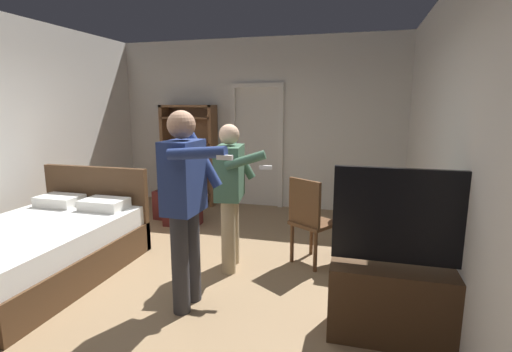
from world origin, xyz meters
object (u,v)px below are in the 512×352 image
suitcase_dark (172,205)px  bottle_on_table (375,197)px  tv_flatscreen (412,293)px  person_blue_shirt (185,197)px  side_table (360,224)px  wooden_chair (310,218)px  bed (41,248)px  bookshelf (190,151)px  suitcase_small (183,210)px  laptop (358,200)px  person_striped_shirt (231,187)px

suitcase_dark → bottle_on_table: bearing=-15.2°
tv_flatscreen → person_blue_shirt: bearing=179.2°
side_table → wooden_chair: wooden_chair is taller
bed → bookshelf: 3.24m
suitcase_small → side_table: bearing=-17.2°
bed → person_blue_shirt: size_ratio=1.18×
bookshelf → suitcase_dark: (0.12, -0.98, -0.73)m
laptop → person_blue_shirt: bearing=-137.3°
person_blue_shirt → suitcase_dark: bearing=120.5°
wooden_chair → person_blue_shirt: person_blue_shirt is taller
bed → bottle_on_table: bearing=18.5°
bookshelf → person_blue_shirt: 3.65m
bed → bookshelf: bookshelf is taller
tv_flatscreen → person_blue_shirt: person_blue_shirt is taller
laptop → suitcase_dark: laptop is taller
bottle_on_table → suitcase_dark: (-2.98, 1.06, -0.57)m
suitcase_small → laptop: bearing=-18.3°
laptop → suitcase_dark: 3.04m
tv_flatscreen → wooden_chair: size_ratio=1.35×
bed → wooden_chair: bed is taller
bed → person_striped_shirt: 2.09m
suitcase_dark → bookshelf: bearing=101.5°
bookshelf → side_table: bookshelf is taller
suitcase_small → suitcase_dark: bearing=139.9°
bed → person_blue_shirt: (1.76, -0.16, 0.70)m
bed → wooden_chair: bearing=20.7°
tv_flatscreen → wooden_chair: (-0.93, 1.20, 0.15)m
tv_flatscreen → suitcase_small: 3.62m
suitcase_small → person_blue_shirt: bearing=-63.9°
tv_flatscreen → person_blue_shirt: 1.95m
side_table → bottle_on_table: size_ratio=2.97×
side_table → bookshelf: bearing=146.6°
suitcase_small → wooden_chair: bearing=-25.9°
side_table → person_blue_shirt: size_ratio=0.40×
bottle_on_table → person_blue_shirt: 2.07m
person_blue_shirt → person_striped_shirt: (0.11, 0.87, -0.09)m
tv_flatscreen → person_striped_shirt: size_ratio=0.85×
wooden_chair → laptop: bearing=16.1°
bottle_on_table → suitcase_small: size_ratio=0.46×
bookshelf → suitcase_dark: bearing=-82.7°
suitcase_dark → suitcase_small: bearing=-34.7°
bookshelf → tv_flatscreen: 4.77m
bed → tv_flatscreen: tv_flatscreen is taller
side_table → suitcase_small: size_ratio=1.36×
bookshelf → side_table: 3.59m
side_table → suitcase_small: side_table is taller
bookshelf → wooden_chair: (2.43, -2.15, -0.41)m
tv_flatscreen → suitcase_dark: 4.01m
tv_flatscreen → wooden_chair: 1.53m
tv_flatscreen → person_striped_shirt: (-1.74, 0.89, 0.52)m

